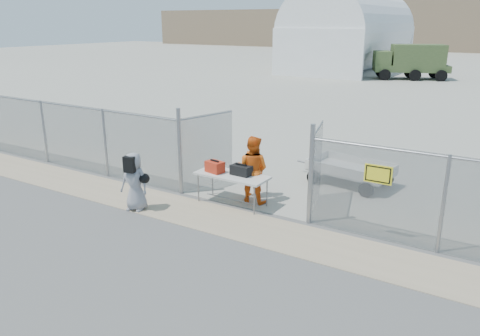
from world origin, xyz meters
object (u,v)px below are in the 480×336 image
Objects in this scene: security_worker_right at (253,169)px; folding_table at (232,189)px; utility_trailer at (350,172)px; visitor at (135,182)px; security_worker_left at (253,168)px.

folding_table is at bearing 48.88° from security_worker_right.
security_worker_right is 3.38m from utility_trailer.
security_worker_right is 1.19× the size of visitor.
folding_table is at bearing 75.38° from security_worker_left.
folding_table is 0.63× the size of utility_trailer.
visitor is 6.46m from utility_trailer.
visitor is at bearing -139.27° from folding_table.
security_worker_right is 0.59× the size of utility_trailer.
utility_trailer is (4.18, 4.91, -0.40)m from visitor.
utility_trailer is at bearing 37.87° from visitor.
security_worker_left is at bearing 76.33° from folding_table.
security_worker_left reaches higher than folding_table.
folding_table is 2.60m from visitor.
visitor is at bearing 39.31° from security_worker_right.
security_worker_left is 0.38m from security_worker_right.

